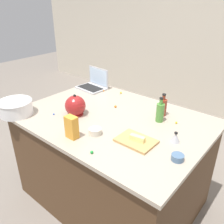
{
  "coord_description": "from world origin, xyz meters",
  "views": [
    {
      "loc": [
        1.15,
        -1.37,
        1.83
      ],
      "look_at": [
        0.0,
        0.0,
        0.95
      ],
      "focal_mm": 37.89,
      "sensor_mm": 36.0,
      "label": 1
    }
  ],
  "objects_px": {
    "ramekin_medium": "(95,131)",
    "candy_bag": "(72,127)",
    "butter_stick_left": "(137,138)",
    "kitchen_timer": "(176,137)",
    "bottle_olive": "(160,112)",
    "kettle": "(75,106)",
    "laptop": "(94,84)",
    "ramekin_small": "(178,157)",
    "cutting_board": "(136,141)",
    "mixing_bowl_large": "(16,107)",
    "bottle_soy": "(163,107)"
  },
  "relations": [
    {
      "from": "ramekin_medium",
      "to": "candy_bag",
      "type": "relative_size",
      "value": 0.56
    },
    {
      "from": "butter_stick_left",
      "to": "kitchen_timer",
      "type": "relative_size",
      "value": 1.43
    },
    {
      "from": "bottle_olive",
      "to": "ramekin_medium",
      "type": "bearing_deg",
      "value": -118.33
    },
    {
      "from": "kettle",
      "to": "laptop",
      "type": "bearing_deg",
      "value": 120.38
    },
    {
      "from": "laptop",
      "to": "bottle_olive",
      "type": "xyz_separation_m",
      "value": [
        0.96,
        -0.21,
        0.04
      ]
    },
    {
      "from": "kettle",
      "to": "candy_bag",
      "type": "xyz_separation_m",
      "value": [
        0.26,
        -0.27,
        0.01
      ]
    },
    {
      "from": "ramekin_small",
      "to": "cutting_board",
      "type": "bearing_deg",
      "value": 179.58
    },
    {
      "from": "butter_stick_left",
      "to": "ramekin_medium",
      "type": "height_order",
      "value": "butter_stick_left"
    },
    {
      "from": "laptop",
      "to": "ramekin_small",
      "type": "relative_size",
      "value": 4.03
    },
    {
      "from": "kettle",
      "to": "ramekin_small",
      "type": "height_order",
      "value": "kettle"
    },
    {
      "from": "cutting_board",
      "to": "butter_stick_left",
      "type": "height_order",
      "value": "butter_stick_left"
    },
    {
      "from": "mixing_bowl_large",
      "to": "kettle",
      "type": "relative_size",
      "value": 1.37
    },
    {
      "from": "kettle",
      "to": "butter_stick_left",
      "type": "xyz_separation_m",
      "value": [
        0.66,
        -0.02,
        -0.04
      ]
    },
    {
      "from": "ramekin_small",
      "to": "candy_bag",
      "type": "xyz_separation_m",
      "value": [
        -0.71,
        -0.25,
        0.06
      ]
    },
    {
      "from": "cutting_board",
      "to": "bottle_soy",
      "type": "bearing_deg",
      "value": 97.74
    },
    {
      "from": "cutting_board",
      "to": "butter_stick_left",
      "type": "bearing_deg",
      "value": 0.0
    },
    {
      "from": "butter_stick_left",
      "to": "mixing_bowl_large",
      "type": "bearing_deg",
      "value": -163.75
    },
    {
      "from": "bottle_olive",
      "to": "cutting_board",
      "type": "relative_size",
      "value": 0.78
    },
    {
      "from": "mixing_bowl_large",
      "to": "bottle_olive",
      "type": "xyz_separation_m",
      "value": [
        1.02,
        0.69,
        0.02
      ]
    },
    {
      "from": "bottle_soy",
      "to": "cutting_board",
      "type": "distance_m",
      "value": 0.5
    },
    {
      "from": "laptop",
      "to": "mixing_bowl_large",
      "type": "relative_size",
      "value": 1.11
    },
    {
      "from": "ramekin_medium",
      "to": "candy_bag",
      "type": "distance_m",
      "value": 0.18
    },
    {
      "from": "mixing_bowl_large",
      "to": "ramekin_medium",
      "type": "relative_size",
      "value": 3.09
    },
    {
      "from": "cutting_board",
      "to": "ramekin_medium",
      "type": "distance_m",
      "value": 0.31
    },
    {
      "from": "bottle_olive",
      "to": "ramekin_medium",
      "type": "xyz_separation_m",
      "value": [
        -0.26,
        -0.49,
        -0.06
      ]
    },
    {
      "from": "candy_bag",
      "to": "bottle_soy",
      "type": "bearing_deg",
      "value": 66.36
    },
    {
      "from": "laptop",
      "to": "ramekin_medium",
      "type": "bearing_deg",
      "value": -45.37
    },
    {
      "from": "bottle_soy",
      "to": "cutting_board",
      "type": "xyz_separation_m",
      "value": [
        0.07,
        -0.49,
        -0.07
      ]
    },
    {
      "from": "laptop",
      "to": "ramekin_small",
      "type": "distance_m",
      "value": 1.44
    },
    {
      "from": "bottle_soy",
      "to": "kitchen_timer",
      "type": "height_order",
      "value": "bottle_soy"
    },
    {
      "from": "kettle",
      "to": "candy_bag",
      "type": "distance_m",
      "value": 0.38
    },
    {
      "from": "mixing_bowl_large",
      "to": "butter_stick_left",
      "type": "xyz_separation_m",
      "value": [
        1.06,
        0.31,
        -0.03
      ]
    },
    {
      "from": "mixing_bowl_large",
      "to": "cutting_board",
      "type": "xyz_separation_m",
      "value": [
        1.05,
        0.31,
        -0.06
      ]
    },
    {
      "from": "laptop",
      "to": "kettle",
      "type": "xyz_separation_m",
      "value": [
        0.33,
        -0.57,
        0.03
      ]
    },
    {
      "from": "bottle_olive",
      "to": "candy_bag",
      "type": "xyz_separation_m",
      "value": [
        -0.36,
        -0.63,
        0.0
      ]
    },
    {
      "from": "bottle_olive",
      "to": "bottle_soy",
      "type": "relative_size",
      "value": 1.06
    },
    {
      "from": "laptop",
      "to": "ramekin_medium",
      "type": "relative_size",
      "value": 3.45
    },
    {
      "from": "mixing_bowl_large",
      "to": "bottle_olive",
      "type": "distance_m",
      "value": 1.23
    },
    {
      "from": "ramekin_medium",
      "to": "bottle_soy",
      "type": "bearing_deg",
      "value": 69.35
    },
    {
      "from": "bottle_olive",
      "to": "butter_stick_left",
      "type": "relative_size",
      "value": 1.91
    },
    {
      "from": "mixing_bowl_large",
      "to": "kettle",
      "type": "bearing_deg",
      "value": 39.94
    },
    {
      "from": "laptop",
      "to": "cutting_board",
      "type": "bearing_deg",
      "value": -30.95
    },
    {
      "from": "cutting_board",
      "to": "ramekin_small",
      "type": "height_order",
      "value": "ramekin_small"
    },
    {
      "from": "bottle_olive",
      "to": "butter_stick_left",
      "type": "distance_m",
      "value": 0.39
    },
    {
      "from": "mixing_bowl_large",
      "to": "butter_stick_left",
      "type": "bearing_deg",
      "value": 16.25
    },
    {
      "from": "mixing_bowl_large",
      "to": "kettle",
      "type": "xyz_separation_m",
      "value": [
        0.4,
        0.33,
        0.01
      ]
    },
    {
      "from": "bottle_soy",
      "to": "candy_bag",
      "type": "distance_m",
      "value": 0.81
    },
    {
      "from": "cutting_board",
      "to": "mixing_bowl_large",
      "type": "bearing_deg",
      "value": -163.6
    },
    {
      "from": "kettle",
      "to": "cutting_board",
      "type": "bearing_deg",
      "value": -2.06
    },
    {
      "from": "butter_stick_left",
      "to": "ramekin_small",
      "type": "bearing_deg",
      "value": -0.44
    }
  ]
}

